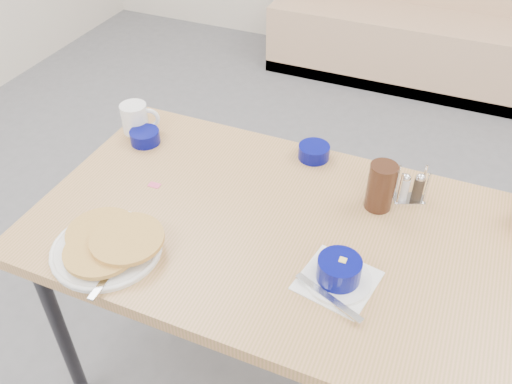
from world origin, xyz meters
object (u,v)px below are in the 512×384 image
at_px(booth_bench, 421,26).
at_px(grits_setting, 338,273).
at_px(creamer_bowl, 145,137).
at_px(amber_tumbler, 381,187).
at_px(dining_table, 286,244).
at_px(pancake_plate, 109,245).
at_px(condiment_caddy, 411,189).
at_px(butter_bowl, 314,152).
at_px(coffee_mug, 136,118).

bearing_deg(booth_bench, grits_setting, -86.10).
xyz_separation_m(grits_setting, creamer_bowl, (-0.76, 0.33, -0.01)).
distance_m(creamer_bowl, amber_tumbler, 0.78).
xyz_separation_m(dining_table, pancake_plate, (-0.40, -0.26, 0.08)).
xyz_separation_m(pancake_plate, amber_tumbler, (0.60, 0.45, 0.05)).
distance_m(amber_tumbler, condiment_caddy, 0.11).
bearing_deg(creamer_bowl, butter_bowl, 14.20).
relative_size(booth_bench, pancake_plate, 6.23).
height_order(grits_setting, creamer_bowl, grits_setting).
distance_m(booth_bench, condiment_caddy, 2.34).
bearing_deg(condiment_caddy, grits_setting, -128.12).
xyz_separation_m(booth_bench, condiment_caddy, (0.28, -2.28, 0.45)).
xyz_separation_m(creamer_bowl, amber_tumbler, (0.78, -0.02, 0.05)).
relative_size(coffee_mug, condiment_caddy, 1.17).
bearing_deg(dining_table, pancake_plate, -146.93).
xyz_separation_m(butter_bowl, condiment_caddy, (0.32, -0.09, 0.02)).
distance_m(grits_setting, butter_bowl, 0.52).
distance_m(coffee_mug, creamer_bowl, 0.08).
bearing_deg(creamer_bowl, coffee_mug, 141.37).
bearing_deg(grits_setting, creamer_bowl, 156.31).
bearing_deg(butter_bowl, condiment_caddy, -15.11).
bearing_deg(pancake_plate, butter_bowl, 58.88).
bearing_deg(butter_bowl, coffee_mug, -171.68).
distance_m(booth_bench, butter_bowl, 2.24).
bearing_deg(booth_bench, butter_bowl, -90.93).
bearing_deg(dining_table, butter_bowl, 95.96).
distance_m(dining_table, grits_setting, 0.24).
distance_m(pancake_plate, grits_setting, 0.59).
relative_size(dining_table, pancake_plate, 4.59).
bearing_deg(pancake_plate, booth_bench, 81.91).
bearing_deg(dining_table, booth_bench, 90.00).
height_order(pancake_plate, grits_setting, grits_setting).
xyz_separation_m(coffee_mug, condiment_caddy, (0.92, 0.00, -0.01)).
distance_m(booth_bench, dining_table, 2.56).
relative_size(creamer_bowl, condiment_caddy, 0.90).
distance_m(butter_bowl, amber_tumbler, 0.29).
bearing_deg(grits_setting, coffee_mug, 155.03).
distance_m(creamer_bowl, condiment_caddy, 0.86).
distance_m(booth_bench, amber_tumbler, 2.40).
xyz_separation_m(dining_table, coffee_mug, (-0.64, 0.25, 0.11)).
xyz_separation_m(dining_table, amber_tumbler, (0.21, 0.19, 0.13)).
height_order(dining_table, butter_bowl, butter_bowl).
xyz_separation_m(grits_setting, condiment_caddy, (0.10, 0.38, 0.01)).
height_order(dining_table, condiment_caddy, condiment_caddy).
bearing_deg(creamer_bowl, grits_setting, -23.69).
bearing_deg(dining_table, condiment_caddy, 41.90).
height_order(coffee_mug, condiment_caddy, condiment_caddy).
height_order(booth_bench, creamer_bowl, booth_bench).
relative_size(booth_bench, grits_setting, 8.72).
bearing_deg(amber_tumbler, grits_setting, -94.50).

